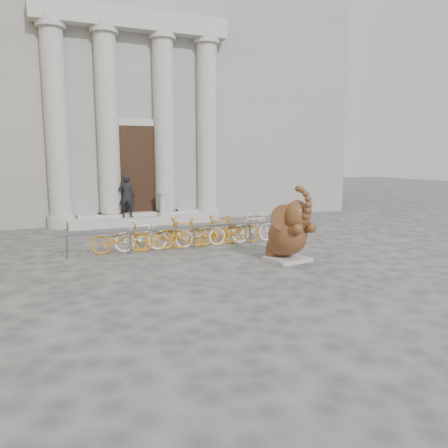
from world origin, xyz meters
name	(u,v)px	position (x,y,z in m)	size (l,w,h in m)	color
ground	(225,282)	(0.00, 0.00, 0.00)	(80.00, 80.00, 0.00)	#474442
classical_building	(116,97)	(0.00, 14.93, 5.98)	(22.00, 10.70, 12.00)	gray
entrance_steps	(141,220)	(0.00, 9.40, 0.18)	(6.00, 1.20, 0.36)	#A8A59E
elephant_statue	(289,234)	(2.43, 1.20, 0.78)	(1.41, 1.66, 2.14)	#A8A59E
bike_rack	(191,232)	(0.49, 4.03, 0.50)	(8.00, 0.53, 1.00)	slate
pedestrian	(127,196)	(-0.61, 9.26, 1.27)	(0.66, 0.43, 1.82)	black
balustrade_post	(163,205)	(0.90, 9.10, 0.85)	(0.43, 0.43, 1.06)	#A8A59E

